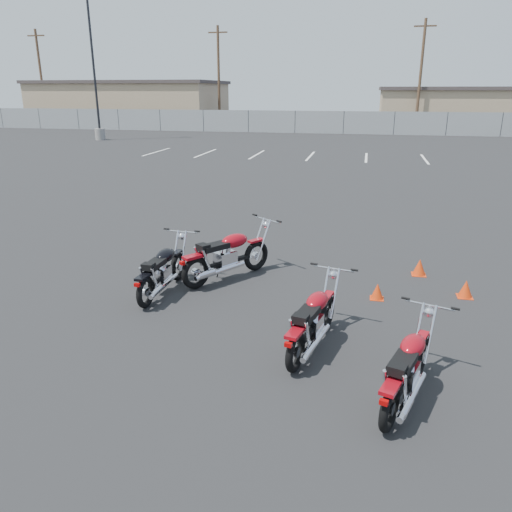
% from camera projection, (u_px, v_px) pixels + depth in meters
% --- Properties ---
extents(ground, '(120.00, 120.00, 0.00)m').
position_uv_depth(ground, '(237.00, 302.00, 8.57)').
color(ground, black).
rests_on(ground, ground).
extents(motorcycle_front_red, '(1.60, 1.96, 1.05)m').
position_uv_depth(motorcycle_front_red, '(227.00, 255.00, 9.45)').
color(motorcycle_front_red, black).
rests_on(motorcycle_front_red, ground).
extents(motorcycle_second_black, '(0.74, 1.92, 0.94)m').
position_uv_depth(motorcycle_second_black, '(163.00, 270.00, 8.82)').
color(motorcycle_second_black, black).
rests_on(motorcycle_second_black, ground).
extents(motorcycle_third_red, '(0.85, 1.91, 0.94)m').
position_uv_depth(motorcycle_third_red, '(313.00, 321.00, 6.90)').
color(motorcycle_third_red, black).
rests_on(motorcycle_third_red, ground).
extents(motorcycle_rear_red, '(0.98, 1.84, 0.91)m').
position_uv_depth(motorcycle_rear_red, '(408.00, 369.00, 5.73)').
color(motorcycle_rear_red, black).
rests_on(motorcycle_rear_red, ground).
extents(training_cone_near, '(0.26, 0.26, 0.31)m').
position_uv_depth(training_cone_near, '(466.00, 289.00, 8.72)').
color(training_cone_near, red).
rests_on(training_cone_near, ground).
extents(training_cone_far, '(0.23, 0.23, 0.28)m').
position_uv_depth(training_cone_far, '(377.00, 291.00, 8.66)').
color(training_cone_far, red).
rests_on(training_cone_far, ground).
extents(training_cone_extra, '(0.27, 0.27, 0.32)m').
position_uv_depth(training_cone_extra, '(419.00, 267.00, 9.77)').
color(training_cone_extra, red).
rests_on(training_cone_extra, ground).
extents(light_pole_west, '(0.80, 0.70, 11.73)m').
position_uv_depth(light_pole_west, '(96.00, 94.00, 35.02)').
color(light_pole_west, gray).
rests_on(light_pole_west, ground).
extents(chainlink_fence, '(80.06, 0.06, 1.80)m').
position_uv_depth(chainlink_fence, '(344.00, 123.00, 40.70)').
color(chainlink_fence, gray).
rests_on(chainlink_fence, ground).
extents(tan_building_west, '(18.40, 10.40, 4.30)m').
position_uv_depth(tan_building_west, '(131.00, 103.00, 51.25)').
color(tan_building_west, tan).
rests_on(tan_building_west, ground).
extents(tan_building_east, '(14.40, 9.40, 3.70)m').
position_uv_depth(tan_building_east, '(457.00, 107.00, 46.71)').
color(tan_building_east, tan).
rests_on(tan_building_east, ground).
extents(utility_pole_a, '(1.80, 0.24, 9.00)m').
position_uv_depth(utility_pole_a, '(41.00, 76.00, 49.30)').
color(utility_pole_a, '#473121').
rests_on(utility_pole_a, ground).
extents(utility_pole_b, '(1.80, 0.24, 9.00)m').
position_uv_depth(utility_pole_b, '(219.00, 76.00, 46.57)').
color(utility_pole_b, '#473121').
rests_on(utility_pole_b, ground).
extents(utility_pole_c, '(1.80, 0.24, 9.00)m').
position_uv_depth(utility_pole_c, '(421.00, 74.00, 41.99)').
color(utility_pole_c, '#473121').
rests_on(utility_pole_c, ground).
extents(parking_line_stripes, '(15.12, 4.00, 0.01)m').
position_uv_depth(parking_line_stripes, '(283.00, 155.00, 27.60)').
color(parking_line_stripes, silver).
rests_on(parking_line_stripes, ground).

